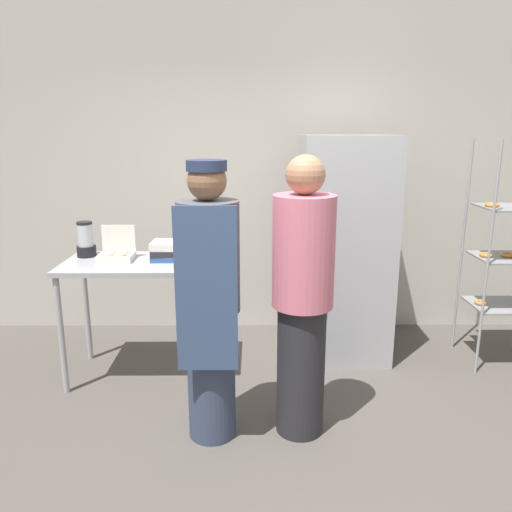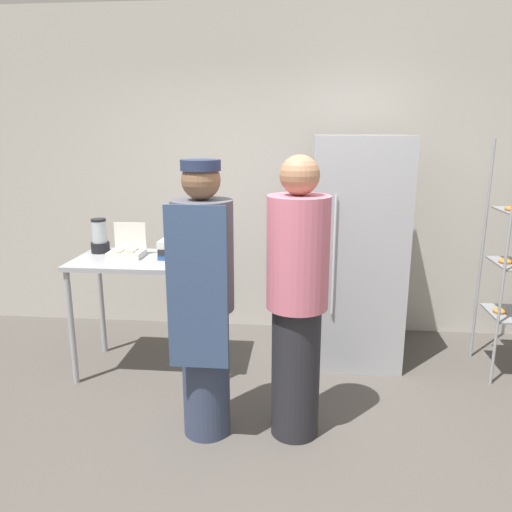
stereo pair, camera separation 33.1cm
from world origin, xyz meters
name	(u,v)px [view 2 (the right image)]	position (x,y,z in m)	size (l,w,h in m)	color
ground_plane	(266,470)	(0.00, 0.00, 0.00)	(14.00, 14.00, 0.00)	#4C4742
back_wall	(285,174)	(0.00, 2.26, 1.50)	(6.40, 0.12, 3.01)	#B7B2A8
refrigerator	(356,251)	(0.62, 1.57, 0.93)	(0.74, 0.72, 1.86)	#9EA0A5
prep_counter	(145,273)	(-1.04, 1.17, 0.82)	(1.07, 0.65, 0.93)	#9EA0A5
donut_box	(127,251)	(-1.19, 1.21, 0.98)	(0.26, 0.21, 0.26)	silver
blender_pitcher	(100,238)	(-1.46, 1.33, 1.06)	(0.15, 0.15, 0.28)	black
binder_stack	(180,249)	(-0.77, 1.23, 1.01)	(0.31, 0.25, 0.14)	#2D5193
person_baker	(204,299)	(-0.41, 0.35, 0.90)	(0.37, 0.39, 1.74)	#333D56
person_customer	(297,300)	(0.16, 0.40, 0.90)	(0.37, 0.37, 1.77)	#232328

